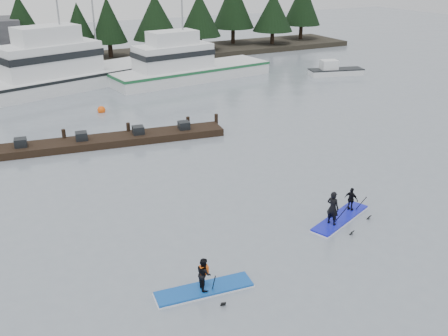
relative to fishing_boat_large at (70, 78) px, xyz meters
name	(u,v)px	position (x,y,z in m)	size (l,w,h in m)	color
ground	(291,243)	(2.45, -31.60, -0.79)	(160.00, 160.00, 0.00)	gray
far_shore	(74,61)	(2.45, 10.40, -0.49)	(70.00, 8.00, 0.60)	#2D281E
treeline	(74,64)	(2.45, 10.40, -0.79)	(60.00, 4.00, 8.00)	black
fishing_boat_large	(70,78)	(0.00, 0.00, 0.00)	(19.23, 10.15, 10.36)	white
fishing_boat_medium	(187,73)	(10.50, -2.31, -0.13)	(16.05, 6.38, 9.14)	white
skiff	(336,72)	(24.50, -7.24, -0.48)	(5.35, 1.61, 0.62)	white
floating_dock	(115,140)	(-0.62, -16.56, -0.56)	(13.88, 1.85, 0.46)	black
buoy_b	(102,112)	(0.40, -9.32, -0.79)	(0.59, 0.59, 0.59)	#FF570C
paddleboard_solo	(204,282)	(-2.08, -32.85, -0.41)	(3.52, 1.28, 1.81)	#114BA5
paddleboard_duo	(340,211)	(5.46, -30.98, -0.31)	(3.70, 2.13, 2.18)	#141ABD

